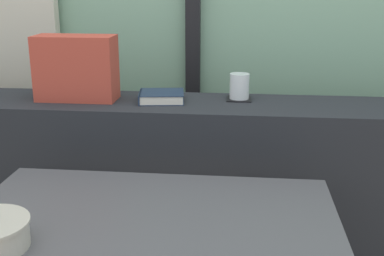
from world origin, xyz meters
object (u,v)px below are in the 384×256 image
(breakfast_table, at_px, (150,253))
(coaster_square, at_px, (239,99))
(closed_book, at_px, (161,97))
(throw_pillow, at_px, (76,68))
(juice_glass, at_px, (239,87))

(breakfast_table, relative_size, coaster_square, 10.78)
(breakfast_table, bearing_deg, closed_book, 96.27)
(breakfast_table, xyz_separation_m, closed_book, (-0.07, 0.67, 0.31))
(coaster_square, bearing_deg, throw_pillow, -174.28)
(juice_glass, xyz_separation_m, throw_pillow, (-0.66, -0.07, 0.08))
(coaster_square, xyz_separation_m, juice_glass, (0.00, 0.00, 0.05))
(breakfast_table, distance_m, coaster_square, 0.82)
(coaster_square, height_order, throw_pillow, throw_pillow)
(breakfast_table, height_order, juice_glass, juice_glass)
(breakfast_table, height_order, coaster_square, coaster_square)
(throw_pillow, bearing_deg, closed_book, 0.92)
(breakfast_table, height_order, throw_pillow, throw_pillow)
(coaster_square, relative_size, juice_glass, 0.98)
(juice_glass, height_order, throw_pillow, throw_pillow)
(throw_pillow, bearing_deg, breakfast_table, -57.94)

